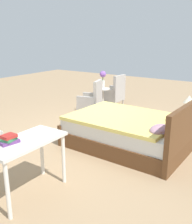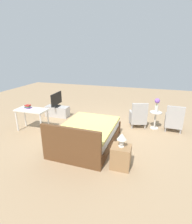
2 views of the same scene
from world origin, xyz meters
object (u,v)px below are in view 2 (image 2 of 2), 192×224
at_px(bed, 87,136).
at_px(side_table, 155,118).
at_px(flower_vase, 157,104).
at_px(book_stack, 28,107).
at_px(table_lamp, 122,138).
at_px(tv_flatscreen, 56,99).
at_px(tv_stand, 57,111).
at_px(armchair_by_window_left, 174,121).
at_px(armchair_by_window_right, 138,117).
at_px(vanity_desk, 32,112).
at_px(nightstand, 121,157).

height_order(bed, side_table, bed).
bearing_deg(flower_vase, book_stack, 17.46).
bearing_deg(table_lamp, tv_flatscreen, -40.13).
distance_m(table_lamp, tv_stand, 4.08).
height_order(armchair_by_window_left, flower_vase, flower_vase).
bearing_deg(armchair_by_window_right, armchair_by_window_left, 179.88).
relative_size(armchair_by_window_left, book_stack, 3.70).
height_order(tv_flatscreen, book_stack, tv_flatscreen).
xyz_separation_m(flower_vase, vanity_desk, (3.98, 1.38, -0.26)).
xyz_separation_m(tv_flatscreen, vanity_desk, (0.12, 1.47, -0.08)).
xyz_separation_m(armchair_by_window_left, table_lamp, (1.36, 2.49, 0.38)).
bearing_deg(tv_flatscreen, table_lamp, 139.87).
bearing_deg(armchair_by_window_left, side_table, -2.77).
bearing_deg(tv_flatscreen, nightstand, 139.87).
bearing_deg(flower_vase, armchair_by_window_left, 177.23).
relative_size(armchair_by_window_left, table_lamp, 2.79).
xyz_separation_m(tv_stand, tv_flatscreen, (0.00, 0.00, 0.51)).
bearing_deg(armchair_by_window_left, armchair_by_window_right, -0.12).
relative_size(nightstand, book_stack, 2.18).
bearing_deg(armchair_by_window_right, nightstand, 85.62).
bearing_deg(nightstand, tv_stand, -40.15).
distance_m(armchair_by_window_left, tv_flatscreen, 4.47).
bearing_deg(tv_flatscreen, armchair_by_window_right, 178.02).
bearing_deg(nightstand, bed, -33.36).
bearing_deg(table_lamp, vanity_desk, -19.60).
xyz_separation_m(bed, flower_vase, (-1.88, -1.79, 0.61)).
height_order(armchair_by_window_left, tv_flatscreen, tv_flatscreen).
height_order(armchair_by_window_right, nightstand, armchair_by_window_right).
xyz_separation_m(armchair_by_window_left, armchair_by_window_right, (1.17, -0.00, 0.00)).
xyz_separation_m(bed, tv_stand, (1.98, -1.88, -0.08)).
distance_m(armchair_by_window_right, vanity_desk, 3.67).
height_order(side_table, nightstand, side_table).
relative_size(bed, tv_flatscreen, 2.61).
height_order(nightstand, tv_stand, nightstand).
distance_m(armchair_by_window_left, flower_vase, 0.80).
distance_m(armchair_by_window_left, vanity_desk, 4.77).
distance_m(table_lamp, book_stack, 3.60).
bearing_deg(vanity_desk, book_stack, -21.75).
xyz_separation_m(table_lamp, tv_stand, (3.09, -2.61, -0.54)).
height_order(bed, armchair_by_window_right, bed).
bearing_deg(nightstand, flower_vase, -107.00).
height_order(flower_vase, tv_stand, flower_vase).
xyz_separation_m(armchair_by_window_left, flower_vase, (0.59, -0.03, 0.53)).
bearing_deg(side_table, flower_vase, -90.00).
xyz_separation_m(bed, tv_flatscreen, (1.99, -1.88, 0.42)).
xyz_separation_m(side_table, flower_vase, (0.00, -0.00, 0.52)).
xyz_separation_m(tv_stand, book_stack, (0.30, 1.39, 0.59)).
xyz_separation_m(table_lamp, book_stack, (3.39, -1.21, 0.05)).
relative_size(bed, table_lamp, 6.65).
bearing_deg(vanity_desk, flower_vase, -160.89).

